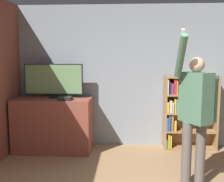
% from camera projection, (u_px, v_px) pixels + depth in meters
% --- Properties ---
extents(wall_back, '(6.37, 0.06, 2.70)m').
position_uv_depth(wall_back, '(132.00, 76.00, 5.05)').
color(wall_back, gray).
rests_on(wall_back, ground_plane).
extents(tv_ledge, '(1.39, 0.66, 0.97)m').
position_uv_depth(tv_ledge, '(54.00, 124.00, 4.84)').
color(tv_ledge, brown).
rests_on(tv_ledge, ground_plane).
extents(television, '(1.08, 0.22, 0.63)m').
position_uv_depth(television, '(54.00, 80.00, 4.81)').
color(television, black).
rests_on(television, tv_ledge).
extents(game_console, '(0.21, 0.22, 0.06)m').
position_uv_depth(game_console, '(65.00, 98.00, 4.59)').
color(game_console, black).
rests_on(game_console, tv_ledge).
extents(bookshelf, '(0.97, 0.28, 1.37)m').
position_uv_depth(bookshelf, '(185.00, 112.00, 4.90)').
color(bookshelf, '#997047').
rests_on(bookshelf, ground_plane).
extents(person, '(0.55, 0.56, 2.05)m').
position_uv_depth(person, '(195.00, 110.00, 3.40)').
color(person, '#56514C').
rests_on(person, ground_plane).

